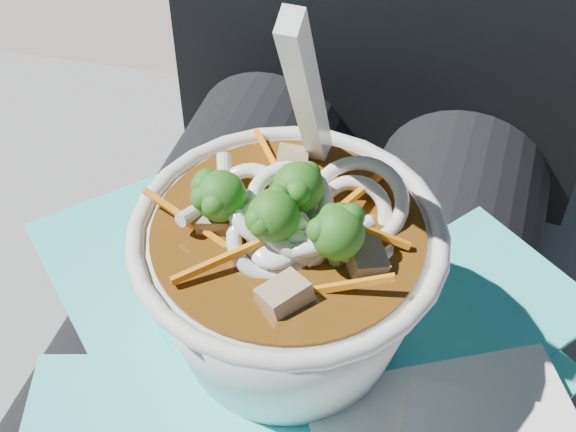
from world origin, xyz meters
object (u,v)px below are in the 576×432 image
(lap, at_px, (284,377))
(person_body, at_px, (323,254))
(udon_bowl, at_px, (289,272))
(plastic_bag, at_px, (295,373))
(stone_ledge, at_px, (328,417))

(lap, bearing_deg, person_body, 90.00)
(person_body, distance_m, udon_bowl, 0.17)
(lap, distance_m, plastic_bag, 0.09)
(lap, bearing_deg, plastic_bag, -64.57)
(stone_ledge, xyz_separation_m, person_body, (0.00, -0.06, 0.33))
(person_body, bearing_deg, plastic_bag, -81.37)
(stone_ledge, height_order, udon_bowl, udon_bowl)
(lap, xyz_separation_m, plastic_bag, (0.02, -0.04, 0.08))
(person_body, height_order, udon_bowl, person_body)
(stone_ledge, distance_m, lap, 0.34)
(lap, distance_m, person_body, 0.10)
(person_body, xyz_separation_m, plastic_bag, (0.02, -0.14, 0.05))
(stone_ledge, bearing_deg, udon_bowl, -86.39)
(lap, xyz_separation_m, person_body, (0.00, 0.09, 0.02))
(person_body, height_order, plastic_bag, person_body)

